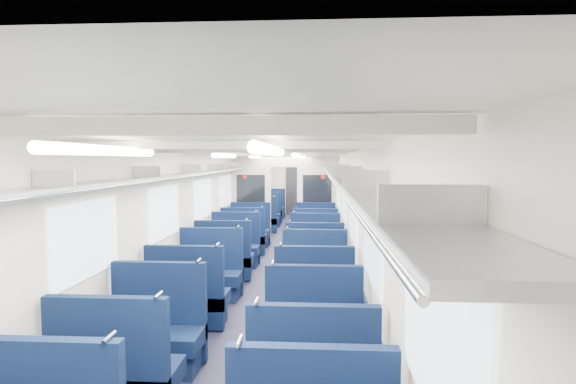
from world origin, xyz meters
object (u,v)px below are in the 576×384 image
at_px(bulkhead, 284,196).
at_px(seat_7, 314,342).
at_px(seat_18, 250,232).
at_px(seat_9, 314,301).
at_px(seat_13, 315,264).
at_px(seat_21, 315,221).
at_px(seat_23, 316,216).
at_px(seat_4, 116,380).
at_px(seat_12, 224,260).
at_px(seat_11, 315,279).
at_px(seat_16, 244,239).
at_px(seat_17, 315,241).
at_px(seat_22, 265,216).
at_px(seat_14, 235,249).
at_px(seat_8, 188,300).
at_px(seat_27, 316,209).
at_px(seat_10, 210,276).
at_px(end_door, 295,189).
at_px(seat_15, 315,251).
at_px(seat_6, 156,336).
at_px(seat_20, 261,221).
at_px(seat_25, 316,212).
at_px(seat_26, 271,209).
at_px(seat_19, 315,233).
at_px(seat_24, 268,213).

bearing_deg(bulkhead, seat_7, -83.68).
bearing_deg(seat_18, seat_9, -73.46).
distance_m(seat_13, seat_21, 5.59).
relative_size(seat_21, seat_23, 1.00).
xyz_separation_m(seat_7, seat_23, (0.00, 10.33, 0.00)).
bearing_deg(seat_4, seat_12, 90.00).
xyz_separation_m(seat_11, seat_16, (-1.66, 3.48, 0.00)).
distance_m(seat_4, seat_16, 6.86).
distance_m(seat_17, seat_22, 4.77).
xyz_separation_m(seat_13, seat_18, (-1.66, 3.42, 0.00)).
xyz_separation_m(seat_14, seat_17, (1.66, 1.05, 0.00)).
bearing_deg(seat_22, seat_8, -90.00).
xyz_separation_m(seat_18, seat_27, (1.66, 5.59, 0.00)).
relative_size(seat_10, seat_14, 1.00).
distance_m(seat_13, seat_16, 2.94).
xyz_separation_m(end_door, seat_27, (0.83, -1.37, -0.65)).
relative_size(seat_9, seat_18, 1.00).
bearing_deg(seat_14, seat_27, 77.91).
relative_size(seat_4, seat_15, 1.00).
distance_m(end_door, seat_15, 9.28).
xyz_separation_m(seat_6, seat_14, (0.00, 4.71, 0.00)).
xyz_separation_m(seat_6, seat_22, (0.00, 10.23, 0.00)).
bearing_deg(seat_21, seat_8, -101.96).
relative_size(seat_7, seat_15, 1.00).
xyz_separation_m(seat_21, seat_22, (-1.66, 1.18, 0.00)).
relative_size(seat_10, seat_20, 1.00).
distance_m(seat_15, seat_23, 5.67).
bearing_deg(seat_27, seat_15, -90.00).
bearing_deg(seat_4, seat_18, 90.00).
bearing_deg(seat_23, seat_25, 90.00).
relative_size(end_door, seat_10, 1.76).
bearing_deg(seat_18, seat_26, 90.00).
distance_m(end_door, seat_14, 9.18).
distance_m(seat_9, seat_20, 8.00).
height_order(seat_19, seat_22, same).
relative_size(seat_11, seat_20, 1.00).
bearing_deg(seat_18, seat_22, 90.00).
bearing_deg(seat_21, seat_15, -90.00).
bearing_deg(seat_12, end_door, 85.35).
xyz_separation_m(seat_7, seat_22, (-1.66, 10.28, 0.00)).
distance_m(seat_15, seat_21, 4.44).
relative_size(seat_15, seat_21, 1.00).
distance_m(seat_15, seat_20, 4.80).
relative_size(seat_8, seat_25, 1.00).
bearing_deg(seat_10, seat_7, -56.64).
bearing_deg(seat_27, seat_8, -98.40).
distance_m(bulkhead, seat_25, 4.17).
height_order(seat_6, seat_26, same).
relative_size(seat_23, seat_25, 1.00).
height_order(seat_24, seat_25, same).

